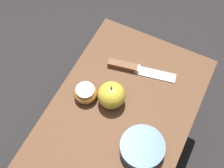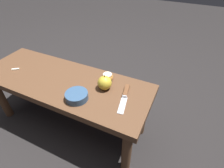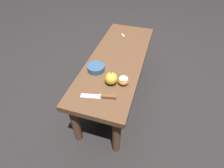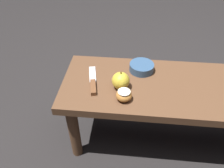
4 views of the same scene
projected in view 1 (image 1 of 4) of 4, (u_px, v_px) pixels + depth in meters
knife at (132, 68)px, 1.00m from camera, size 0.07×0.22×0.02m
apple_whole at (111, 95)px, 0.91m from camera, size 0.08×0.08×0.09m
apple_cut at (86, 93)px, 0.94m from camera, size 0.07×0.07×0.05m
bowl at (142, 148)px, 0.86m from camera, size 0.12×0.12×0.04m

